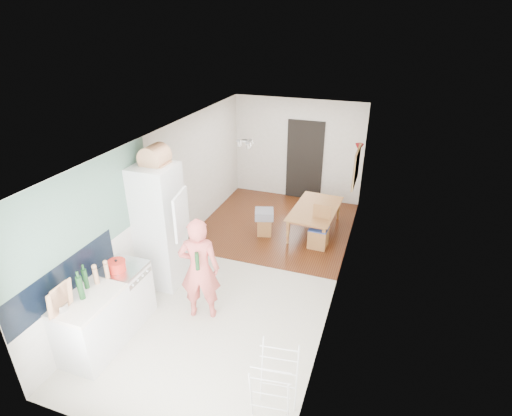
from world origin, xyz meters
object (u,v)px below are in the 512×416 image
Objects in this scene: dining_table at (316,222)px; stool at (265,226)px; person at (199,261)px; drying_rack at (274,386)px; dining_chair at (319,228)px.

stool is at bearing 118.63° from dining_table.
dining_table is (1.13, 3.20, -0.75)m from person.
person reaches higher than dining_table.
drying_rack is at bearing 123.51° from person.
dining_chair is at bearing 86.15° from drying_rack.
stool is at bearing 102.06° from drying_rack.
person reaches higher than dining_chair.
person reaches higher than stool.
dining_table is at bearing 107.97° from dining_chair.
person is 2.83m from stool.
dining_chair is at bearing -5.59° from stool.
dining_table is 1.12m from stool.
dining_table is at bearing 25.69° from stool.
dining_table is 3.52× the size of stool.
stool is (-1.00, -0.48, -0.05)m from dining_table.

